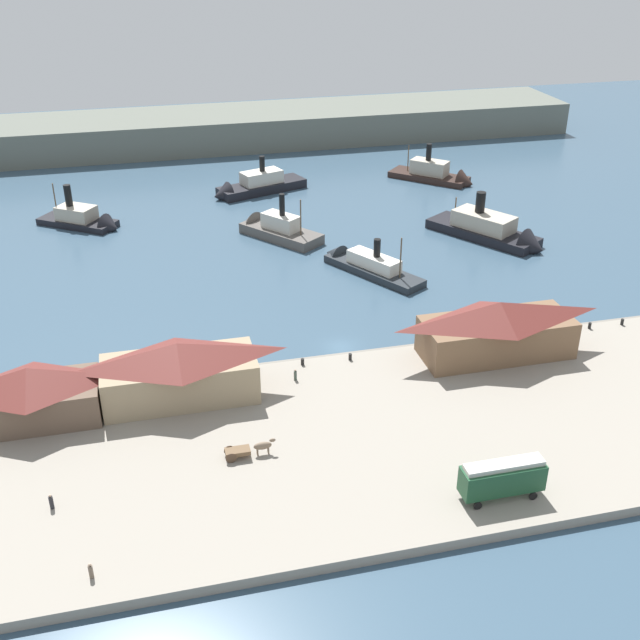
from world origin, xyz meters
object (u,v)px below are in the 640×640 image
object	(u,v)px
pedestrian_at_waters_edge	(91,571)
ferry_departing_north	(439,176)
ferry_shed_east_terminal	(497,328)
ferry_outer_harbor	(86,220)
ferry_shed_west_terminal	(31,393)
mooring_post_center_east	(590,326)
mooring_post_east	(350,357)
ferry_moored_east	(273,228)
ferry_mid_harbor	(253,187)
street_tram	(502,477)
mooring_post_west	(622,322)
pedestrian_walking_east	(295,375)
ferry_approaching_west	(363,264)
mooring_post_center_west	(303,362)
ferry_shed_central_terminal	(179,370)
ferry_approaching_east	(495,232)
horse_cart	(247,449)
pedestrian_near_cart	(51,502)

from	to	relation	value
pedestrian_at_waters_edge	ferry_departing_north	distance (m)	126.96
ferry_shed_east_terminal	ferry_outer_harbor	distance (m)	84.91
ferry_shed_west_terminal	ferry_shed_east_terminal	bearing A→B (deg)	0.96
mooring_post_center_east	mooring_post_east	world-z (taller)	same
ferry_shed_east_terminal	ferry_moored_east	world-z (taller)	ferry_shed_east_terminal
mooring_post_east	ferry_mid_harbor	bearing A→B (deg)	90.61
mooring_post_center_east	ferry_departing_north	distance (m)	72.28
ferry_mid_harbor	ferry_moored_east	size ratio (longest dim) A/B	1.25
ferry_shed_west_terminal	ferry_departing_north	bearing A→B (deg)	43.50
pedestrian_at_waters_edge	ferry_mid_harbor	bearing A→B (deg)	73.10
mooring_post_center_east	street_tram	bearing A→B (deg)	-133.10
mooring_post_west	mooring_post_center_east	bearing A→B (deg)	178.76
pedestrian_walking_east	ferry_mid_harbor	distance (m)	77.47
ferry_mid_harbor	ferry_approaching_west	bearing A→B (deg)	-75.35
street_tram	mooring_post_center_west	world-z (taller)	street_tram
ferry_shed_central_terminal	street_tram	xyz separation A→B (m)	(29.81, -26.08, -1.31)
pedestrian_at_waters_edge	ferry_outer_harbor	bearing A→B (deg)	91.49
ferry_shed_east_terminal	ferry_approaching_east	distance (m)	44.20
pedestrian_at_waters_edge	ferry_moored_east	xyz separation A→B (m)	(31.58, 79.91, -0.48)
horse_cart	ferry_departing_north	distance (m)	106.33
mooring_post_center_east	mooring_post_west	bearing A→B (deg)	-1.24
pedestrian_at_waters_edge	mooring_post_center_west	bearing A→B (deg)	49.93
ferry_shed_east_terminal	horse_cart	xyz separation A→B (m)	(-35.62, -13.95, -3.00)
ferry_outer_harbor	street_tram	bearing A→B (deg)	-65.15
pedestrian_near_cart	ferry_departing_north	distance (m)	121.22
ferry_shed_west_terminal	mooring_post_east	xyz separation A→B (m)	(39.38, 4.12, -3.04)
pedestrian_at_waters_edge	ferry_mid_harbor	xyz separation A→B (m)	(31.88, 104.97, -0.41)
mooring_post_center_east	mooring_post_east	size ratio (longest dim) A/B	1.00
pedestrian_near_cart	ferry_outer_harbor	xyz separation A→B (m)	(1.53, 82.72, -0.62)
pedestrian_at_waters_edge	ferry_departing_north	size ratio (longest dim) A/B	0.09
ferry_mid_harbor	ferry_outer_harbor	xyz separation A→B (m)	(-34.30, -11.95, -0.18)
ferry_mid_harbor	ferry_approaching_west	distance (m)	45.56
pedestrian_at_waters_edge	horse_cart	bearing A→B (deg)	40.51
mooring_post_west	ferry_outer_harbor	size ratio (longest dim) A/B	0.05
horse_cart	mooring_post_west	size ratio (longest dim) A/B	6.24
ferry_approaching_east	ferry_moored_east	xyz separation A→B (m)	(-39.05, 12.19, -0.20)
ferry_shed_west_terminal	pedestrian_at_waters_edge	distance (m)	27.82
street_tram	ferry_shed_east_terminal	bearing A→B (deg)	66.04
pedestrian_near_cart	ferry_departing_north	bearing A→B (deg)	50.09
ferry_mid_harbor	ferry_moored_east	bearing A→B (deg)	-90.69
ferry_shed_east_terminal	pedestrian_at_waters_edge	size ratio (longest dim) A/B	12.29
mooring_post_center_west	ferry_approaching_west	distance (m)	34.26
ferry_shed_east_terminal	ferry_departing_north	distance (m)	78.66
ferry_mid_harbor	mooring_post_west	bearing A→B (deg)	-60.76
pedestrian_walking_east	ferry_approaching_east	xyz separation A→B (m)	(46.04, 39.87, -0.23)
ferry_approaching_east	ferry_departing_north	size ratio (longest dim) A/B	1.28
ferry_shed_central_terminal	mooring_post_west	distance (m)	63.16
mooring_post_center_east	ferry_outer_harbor	world-z (taller)	ferry_outer_harbor
ferry_approaching_east	horse_cart	bearing A→B (deg)	-135.29
pedestrian_at_waters_edge	ferry_shed_west_terminal	bearing A→B (deg)	104.02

